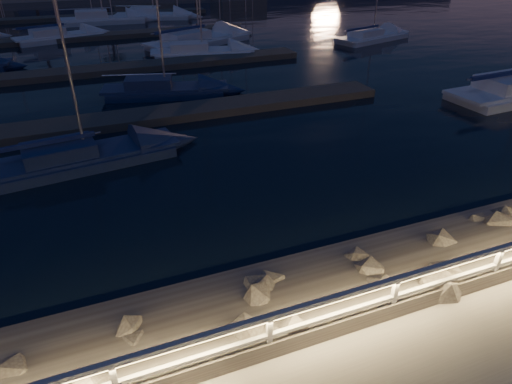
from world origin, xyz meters
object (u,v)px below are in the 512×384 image
sailboat_g (199,51)px  guard_rail (354,300)px  sailboat_f (162,89)px  sailboat_h (371,36)px  sailboat_k (152,15)px  sailboat_l (196,39)px  sailboat_c (81,156)px  sailboat_j (58,36)px  sailboat_n (101,19)px

sailboat_g → guard_rail: bearing=-87.8°
sailboat_f → guard_rail: bearing=-74.4°
sailboat_h → sailboat_k: 24.30m
sailboat_l → sailboat_h: bearing=-38.6°
sailboat_c → sailboat_k: 36.35m
sailboat_f → sailboat_h: (19.96, 8.64, -0.02)m
sailboat_g → sailboat_j: (-9.76, 10.15, 0.02)m
guard_rail → sailboat_n: bearing=91.2°
sailboat_c → sailboat_l: (10.32, 20.28, 0.05)m
sailboat_g → sailboat_j: sailboat_g is taller
sailboat_k → sailboat_j: bearing=-119.6°
sailboat_g → sailboat_h: sailboat_h is taller
guard_rail → sailboat_j: size_ratio=3.46×
sailboat_f → sailboat_g: (4.55, 8.38, 0.00)m
guard_rail → sailboat_n: size_ratio=2.98×
guard_rail → sailboat_c: sailboat_c is taller
sailboat_j → sailboat_l: bearing=-43.7°
sailboat_c → sailboat_h: sailboat_h is taller
sailboat_l → sailboat_n: sailboat_l is taller
sailboat_c → sailboat_j: size_ratio=0.97×
sailboat_k → sailboat_c: bearing=-86.8°
guard_rail → sailboat_f: size_ratio=3.70×
sailboat_n → sailboat_k: bearing=14.6°
guard_rail → sailboat_l: sailboat_l is taller
guard_rail → sailboat_g: (4.45, 28.08, -0.96)m
sailboat_c → sailboat_h: 29.72m
guard_rail → sailboat_k: sailboat_k is taller
sailboat_f → sailboat_c: bearing=-106.8°
guard_rail → sailboat_l: bearing=80.5°
guard_rail → sailboat_g: size_ratio=3.42×
sailboat_f → sailboat_k: (4.52, 27.40, 0.02)m
sailboat_g → sailboat_k: (-0.02, 19.02, 0.02)m
sailboat_g → sailboat_h: 15.41m
guard_rail → sailboat_h: sailboat_h is taller
sailboat_j → sailboat_l: sailboat_l is taller
sailboat_c → sailboat_f: bearing=50.5°
guard_rail → sailboat_f: bearing=90.3°
sailboat_h → sailboat_n: sailboat_n is taller
guard_rail → sailboat_c: bearing=112.5°
sailboat_j → sailboat_f: bearing=-88.8°
sailboat_f → sailboat_h: 21.75m
sailboat_j → sailboat_n: sailboat_n is taller
sailboat_f → sailboat_n: size_ratio=0.81×
sailboat_k → sailboat_l: bearing=-68.2°
sailboat_g → sailboat_n: size_ratio=0.87×
sailboat_f → sailboat_l: bearing=81.8°
guard_rail → sailboat_c: size_ratio=3.55×
guard_rail → sailboat_l: 32.71m
sailboat_f → sailboat_j: sailboat_j is taller
sailboat_g → sailboat_n: bearing=118.0°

